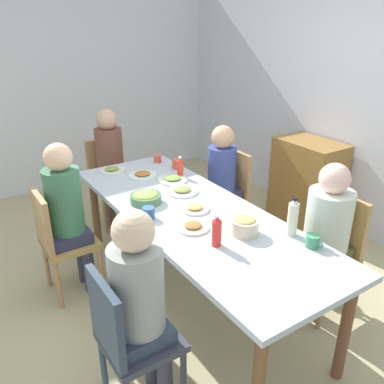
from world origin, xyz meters
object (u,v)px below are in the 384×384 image
Objects in this scene: side_cabinet at (307,182)px; plate_4 at (143,175)px; dining_table at (192,220)px; bottle_2 at (217,231)px; bowl_0 at (245,225)px; bowl_1 at (146,198)px; bottle_1 at (180,167)px; chair_0 at (109,176)px; person_2 at (327,226)px; chair_3 at (59,238)px; plate_2 at (193,227)px; person_3 at (67,208)px; cup_3 at (313,241)px; person_0 at (110,159)px; chair_4 at (126,336)px; person_1 at (221,175)px; bottle_0 at (293,217)px; chair_2 at (331,247)px; plate_1 at (112,170)px; plate_0 at (195,208)px; cup_2 at (176,164)px; plate_5 at (182,191)px; cup_0 at (158,159)px; person_4 at (140,296)px; cup_1 at (149,213)px; plate_3 at (173,179)px; chair_1 at (228,191)px.

plate_4 is at bearing -101.65° from side_cabinet.
bottle_2 is at bearing -15.63° from dining_table.
bowl_1 is at bearing -157.39° from bowl_0.
chair_0 is at bearing -163.83° from bottle_1.
bowl_0 is (-0.16, -0.63, 0.12)m from person_2.
chair_3 is at bearing -128.54° from person_2.
plate_2 is at bearing -31.68° from dining_table.
dining_table is 13.65× the size of bowl_0.
person_3 is at bearing -130.24° from person_2.
cup_3 reaches higher than plate_2.
person_0 is 2.31m from chair_4.
bottle_0 is (1.26, -0.38, 0.20)m from person_1.
bottle_1 reaches higher than bowl_0.
chair_2 is at bearing 29.43° from plate_4.
person_0 is 5.47× the size of plate_1.
chair_3 reaches higher than plate_0.
cup_2 is at bearing 131.47° from bowl_1.
plate_4 and plate_5 have the same top height.
bowl_0 is (0.46, 0.08, 0.05)m from plate_0.
person_0 is at bearing -146.73° from cup_0.
person_2 is at bearing 92.79° from bottle_0.
person_0 is 1.24m from bowl_1.
person_0 is 10.21× the size of cup_3.
person_0 is at bearing -141.21° from person_1.
bowl_0 is 1.67× the size of cup_0.
bowl_1 is at bearing -171.83° from plate_2.
person_1 reaches higher than bottle_1.
plate_2 is at bearing -4.31° from chair_0.
chair_3 is at bearing -90.00° from person_3.
plate_0 is at bearing 126.28° from chair_4.
chair_3 is 1.26m from person_4.
person_2 reaches higher than chair_4.
cup_1 is at bearing -101.40° from plate_0.
plate_5 is at bearing -13.66° from plate_3.
person_1 is at bearing 62.83° from plate_1.
bottle_0 reaches higher than plate_1.
dining_table is 2.75× the size of chair_2.
plate_0 is 1.10m from cup_0.
dining_table is 10.43× the size of bowl_1.
person_3 is 4.85× the size of plate_5.
person_4 is 0.86m from bowl_0.
person_2 is at bearing 0.12° from person_1.
chair_1 and chair_3 have the same top height.
bottle_1 reaches higher than chair_4.
cup_3 is at bearing -18.22° from chair_1.
dining_table is 0.36m from plate_5.
cup_3 is at bearing -67.25° from chair_2.
plate_0 is 1.96× the size of cup_0.
bowl_0 is 1.93m from side_cabinet.
bottle_0 is at bearing -16.80° from person_1.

